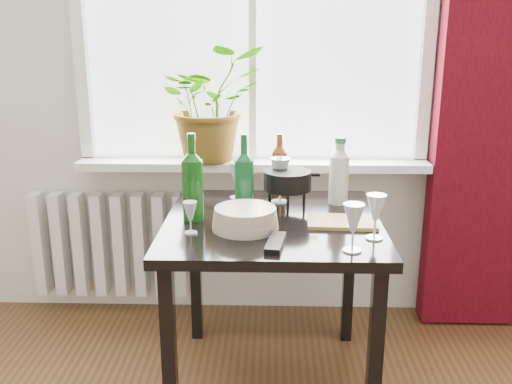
{
  "coord_description": "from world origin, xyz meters",
  "views": [
    {
      "loc": [
        0.09,
        -0.6,
        1.47
      ],
      "look_at": [
        0.03,
        1.55,
        0.85
      ],
      "focal_mm": 40.0,
      "sensor_mm": 36.0,
      "label": 1
    }
  ],
  "objects_px": {
    "potted_plant": "(211,104)",
    "cutting_board": "(342,222)",
    "radiator": "(110,244)",
    "wineglass_far_right": "(375,216)",
    "wine_bottle_right": "(244,174)",
    "fondue_pot": "(287,189)",
    "table": "(272,241)",
    "wineglass_back_center": "(280,180)",
    "wineglass_front_left": "(190,218)",
    "cleaning_bottle": "(339,170)",
    "wineglass_front_right": "(353,227)",
    "tv_remote": "(276,243)",
    "plate_stack": "(245,219)",
    "wineglass_back_left": "(237,180)",
    "bottle_amber": "(279,163)",
    "wine_bottle_left": "(192,176)"
  },
  "relations": [
    {
      "from": "potted_plant",
      "to": "cutting_board",
      "type": "bearing_deg",
      "value": -48.4
    },
    {
      "from": "radiator",
      "to": "wineglass_far_right",
      "type": "xyz_separation_m",
      "value": [
        1.22,
        -0.83,
        0.45
      ]
    },
    {
      "from": "wine_bottle_right",
      "to": "fondue_pot",
      "type": "distance_m",
      "value": 0.22
    },
    {
      "from": "table",
      "to": "wineglass_back_center",
      "type": "height_order",
      "value": "wineglass_back_center"
    },
    {
      "from": "wine_bottle_right",
      "to": "cutting_board",
      "type": "height_order",
      "value": "wine_bottle_right"
    },
    {
      "from": "wineglass_front_left",
      "to": "cleaning_bottle",
      "type": "bearing_deg",
      "value": 34.25
    },
    {
      "from": "radiator",
      "to": "potted_plant",
      "type": "xyz_separation_m",
      "value": [
        0.55,
        -0.03,
        0.74
      ]
    },
    {
      "from": "wineglass_front_right",
      "to": "cutting_board",
      "type": "relative_size",
      "value": 0.65
    },
    {
      "from": "wineglass_back_center",
      "to": "tv_remote",
      "type": "relative_size",
      "value": 1.12
    },
    {
      "from": "wineglass_front_left",
      "to": "tv_remote",
      "type": "distance_m",
      "value": 0.34
    },
    {
      "from": "table",
      "to": "wineglass_front_right",
      "type": "xyz_separation_m",
      "value": [
        0.27,
        -0.33,
        0.18
      ]
    },
    {
      "from": "fondue_pot",
      "to": "tv_remote",
      "type": "height_order",
      "value": "fondue_pot"
    },
    {
      "from": "plate_stack",
      "to": "tv_remote",
      "type": "xyz_separation_m",
      "value": [
        0.11,
        -0.17,
        -0.03
      ]
    },
    {
      "from": "radiator",
      "to": "table",
      "type": "height_order",
      "value": "table"
    },
    {
      "from": "cleaning_bottle",
      "to": "fondue_pot",
      "type": "distance_m",
      "value": 0.24
    },
    {
      "from": "wineglass_back_center",
      "to": "wine_bottle_right",
      "type": "bearing_deg",
      "value": -134.8
    },
    {
      "from": "wineglass_back_left",
      "to": "bottle_amber",
      "type": "bearing_deg",
      "value": 24.77
    },
    {
      "from": "cleaning_bottle",
      "to": "plate_stack",
      "type": "height_order",
      "value": "cleaning_bottle"
    },
    {
      "from": "wineglass_back_left",
      "to": "plate_stack",
      "type": "xyz_separation_m",
      "value": [
        0.06,
        -0.4,
        -0.04
      ]
    },
    {
      "from": "fondue_pot",
      "to": "tv_remote",
      "type": "xyz_separation_m",
      "value": [
        -0.05,
        -0.46,
        -0.07
      ]
    },
    {
      "from": "wineglass_far_right",
      "to": "potted_plant",
      "type": "bearing_deg",
      "value": 129.64
    },
    {
      "from": "wineglass_far_right",
      "to": "plate_stack",
      "type": "distance_m",
      "value": 0.48
    },
    {
      "from": "radiator",
      "to": "wineglass_front_right",
      "type": "xyz_separation_m",
      "value": [
        1.12,
        -0.96,
        0.45
      ]
    },
    {
      "from": "wine_bottle_left",
      "to": "wine_bottle_right",
      "type": "distance_m",
      "value": 0.22
    },
    {
      "from": "plate_stack",
      "to": "wineglass_front_right",
      "type": "bearing_deg",
      "value": -29.87
    },
    {
      "from": "potted_plant",
      "to": "wineglass_front_right",
      "type": "bearing_deg",
      "value": -58.34
    },
    {
      "from": "wineglass_far_right",
      "to": "cleaning_bottle",
      "type": "bearing_deg",
      "value": 100.83
    },
    {
      "from": "table",
      "to": "fondue_pot",
      "type": "height_order",
      "value": "fondue_pot"
    },
    {
      "from": "cleaning_bottle",
      "to": "potted_plant",
      "type": "bearing_deg",
      "value": 147.52
    },
    {
      "from": "wineglass_front_left",
      "to": "wineglass_back_center",
      "type": "bearing_deg",
      "value": 50.15
    },
    {
      "from": "wineglass_front_right",
      "to": "tv_remote",
      "type": "relative_size",
      "value": 0.94
    },
    {
      "from": "wineglass_front_right",
      "to": "wineglass_back_left",
      "type": "bearing_deg",
      "value": 124.91
    },
    {
      "from": "bottle_amber",
      "to": "cleaning_bottle",
      "type": "distance_m",
      "value": 0.29
    },
    {
      "from": "wineglass_front_right",
      "to": "tv_remote",
      "type": "height_order",
      "value": "wineglass_front_right"
    },
    {
      "from": "cutting_board",
      "to": "bottle_amber",
      "type": "bearing_deg",
      "value": 119.7
    },
    {
      "from": "wineglass_front_right",
      "to": "fondue_pot",
      "type": "bearing_deg",
      "value": 112.62
    },
    {
      "from": "cleaning_bottle",
      "to": "wineglass_back_center",
      "type": "relative_size",
      "value": 1.43
    },
    {
      "from": "wineglass_far_right",
      "to": "tv_remote",
      "type": "height_order",
      "value": "wineglass_far_right"
    },
    {
      "from": "potted_plant",
      "to": "wine_bottle_right",
      "type": "relative_size",
      "value": 1.67
    },
    {
      "from": "wineglass_front_right",
      "to": "wineglass_far_right",
      "type": "bearing_deg",
      "value": 51.99
    },
    {
      "from": "bottle_amber",
      "to": "tv_remote",
      "type": "height_order",
      "value": "bottle_amber"
    },
    {
      "from": "radiator",
      "to": "wineglass_back_left",
      "type": "distance_m",
      "value": 0.89
    },
    {
      "from": "wineglass_far_right",
      "to": "wineglass_back_left",
      "type": "xyz_separation_m",
      "value": [
        -0.53,
        0.5,
        -0.0
      ]
    },
    {
      "from": "wine_bottle_left",
      "to": "cleaning_bottle",
      "type": "bearing_deg",
      "value": 21.36
    },
    {
      "from": "wineglass_back_left",
      "to": "cutting_board",
      "type": "distance_m",
      "value": 0.55
    },
    {
      "from": "radiator",
      "to": "cleaning_bottle",
      "type": "bearing_deg",
      "value": -19.48
    },
    {
      "from": "cleaning_bottle",
      "to": "cutting_board",
      "type": "relative_size",
      "value": 1.1
    },
    {
      "from": "wine_bottle_left",
      "to": "wineglass_back_center",
      "type": "xyz_separation_m",
      "value": [
        0.35,
        0.24,
        -0.07
      ]
    },
    {
      "from": "tv_remote",
      "to": "radiator",
      "type": "bearing_deg",
      "value": 141.62
    },
    {
      "from": "wineglass_front_left",
      "to": "fondue_pot",
      "type": "height_order",
      "value": "fondue_pot"
    }
  ]
}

